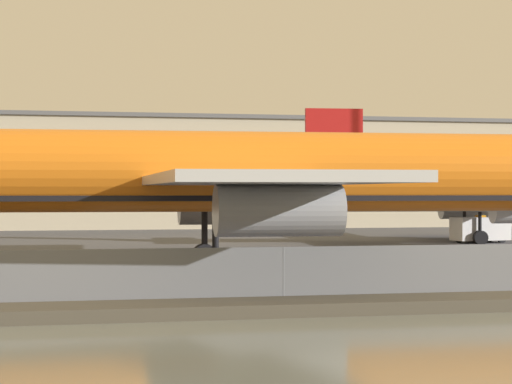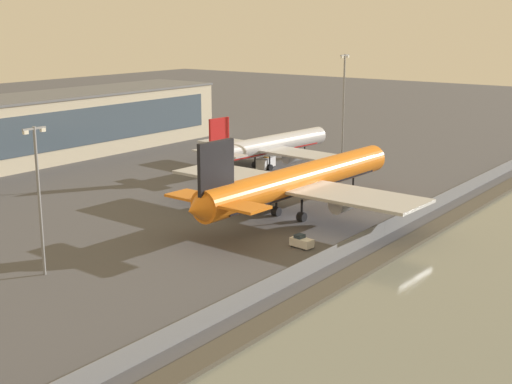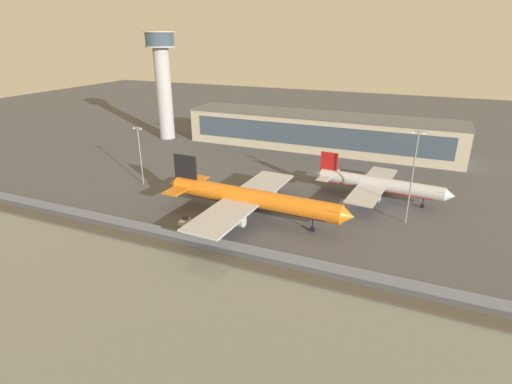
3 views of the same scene
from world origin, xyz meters
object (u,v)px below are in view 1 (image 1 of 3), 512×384
cargo_jet_orange (250,175)px  baggage_tug (8,273)px  passenger_jet_silver (492,192)px  ops_van (482,229)px

cargo_jet_orange → baggage_tug: size_ratio=15.21×
passenger_jet_silver → baggage_tug: size_ratio=11.60×
cargo_jet_orange → ops_van: (26.82, 25.70, -4.31)m
ops_van → baggage_tug: bearing=-138.9°
baggage_tug → ops_van: 53.69m
cargo_jet_orange → passenger_jet_silver: size_ratio=1.31×
passenger_jet_silver → baggage_tug: (-41.60, -35.61, -3.80)m
passenger_jet_silver → ops_van: bearing=-164.7°
passenger_jet_silver → ops_van: 3.53m
cargo_jet_orange → ops_van: bearing=43.8°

